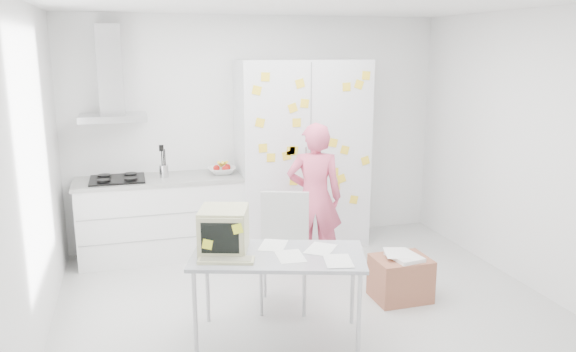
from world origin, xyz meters
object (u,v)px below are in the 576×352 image
object	(u,v)px
desk	(244,241)
person	(315,198)
chair	(284,243)
cardboard_box	(401,278)

from	to	relation	value
desk	person	bearing A→B (deg)	67.77
chair	person	bearing A→B (deg)	71.61
desk	chair	bearing A→B (deg)	64.38
person	cardboard_box	xyz separation A→B (m)	(0.55, -0.93, -0.58)
person	chair	size ratio (longest dim) A/B	1.53
desk	chair	xyz separation A→B (m)	(0.48, 0.51, -0.24)
chair	cardboard_box	size ratio (longest dim) A/B	2.00
person	chair	xyz separation A→B (m)	(-0.53, -0.70, -0.21)
cardboard_box	person	bearing A→B (deg)	120.72
chair	cardboard_box	xyz separation A→B (m)	(1.08, -0.23, -0.37)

